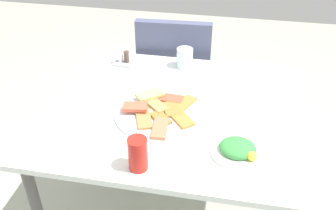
{
  "coord_description": "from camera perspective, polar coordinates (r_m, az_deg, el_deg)",
  "views": [
    {
      "loc": [
        0.22,
        -1.28,
        1.63
      ],
      "look_at": [
        -0.02,
        -0.03,
        0.77
      ],
      "focal_mm": 40.44,
      "sensor_mm": 36.0,
      "label": 1
    }
  ],
  "objects": [
    {
      "name": "drinking_glass",
      "position": [
        1.86,
        2.53,
        7.11
      ],
      "size": [
        0.08,
        0.08,
        0.1
      ],
      "primitive_type": "cylinder",
      "color": "silver",
      "rests_on": "dining_table"
    },
    {
      "name": "dining_chair",
      "position": [
        2.24,
        1.1,
        4.07
      ],
      "size": [
        0.44,
        0.45,
        0.9
      ],
      "color": "#525778",
      "rests_on": "ground_plane"
    },
    {
      "name": "paper_napkin",
      "position": [
        1.87,
        13.06,
        4.68
      ],
      "size": [
        0.19,
        0.19,
        0.0
      ],
      "primitive_type": "cube",
      "rotation": [
        0.0,
        0.0,
        0.29
      ],
      "color": "white",
      "rests_on": "dining_table"
    },
    {
      "name": "spoon",
      "position": [
        1.88,
        13.08,
        5.05
      ],
      "size": [
        0.17,
        0.07,
        0.0
      ],
      "primitive_type": "cube",
      "rotation": [
        0.0,
        0.0,
        -0.36
      ],
      "color": "silver",
      "rests_on": "paper_napkin"
    },
    {
      "name": "salad_plate_greens",
      "position": [
        1.36,
        10.51,
        -6.59
      ],
      "size": [
        0.2,
        0.2,
        0.05
      ],
      "color": "white",
      "rests_on": "dining_table"
    },
    {
      "name": "dining_table",
      "position": [
        1.62,
        0.99,
        -2.79
      ],
      "size": [
        1.08,
        0.91,
        0.74
      ],
      "color": "white",
      "rests_on": "ground_plane"
    },
    {
      "name": "condiment_caddy",
      "position": [
        1.91,
        -6.73,
        6.84
      ],
      "size": [
        0.09,
        0.09,
        0.08
      ],
      "color": "#B2B2B7",
      "rests_on": "dining_table"
    },
    {
      "name": "soda_can",
      "position": [
        1.26,
        -4.56,
        -7.36
      ],
      "size": [
        0.08,
        0.08,
        0.12
      ],
      "primitive_type": "cylinder",
      "rotation": [
        0.0,
        0.0,
        6.02
      ],
      "color": "red",
      "rests_on": "dining_table"
    },
    {
      "name": "fork",
      "position": [
        1.85,
        13.08,
        4.52
      ],
      "size": [
        0.17,
        0.07,
        0.0
      ],
      "primitive_type": "cube",
      "rotation": [
        0.0,
        0.0,
        -0.33
      ],
      "color": "silver",
      "rests_on": "paper_napkin"
    },
    {
      "name": "pide_platter",
      "position": [
        1.53,
        -1.42,
        -1.18
      ],
      "size": [
        0.34,
        0.34,
        0.04
      ],
      "color": "white",
      "rests_on": "dining_table"
    }
  ]
}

